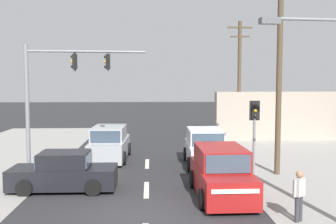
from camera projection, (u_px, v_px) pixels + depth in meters
The scene contains 13 objects.
ground_plane at pixel (146, 215), 12.91m from camera, with size 140.00×140.00×0.00m, color #28282B.
lane_dash_mid at pixel (146, 190), 15.90m from camera, with size 0.20×2.40×0.01m, color silver.
lane_dash_far at pixel (147, 164), 20.88m from camera, with size 0.20×2.40×0.01m, color silver.
utility_pole_midground_right at pixel (279, 62), 18.07m from camera, with size 1.80×0.26×10.06m.
utility_pole_background_right at pixel (239, 78), 28.68m from camera, with size 1.80×0.26×8.71m.
traffic_signal_mast at pixel (57, 87), 17.37m from camera, with size 5.28×0.62×6.00m.
pedestal_signal_right_kerb at pixel (254, 127), 16.74m from camera, with size 0.44×0.29×3.56m.
shopfront_wall_far at pixel (295, 116), 29.22m from camera, with size 12.00×1.00×3.60m, color #A39384.
suv_oncoming_mid at pixel (110, 144), 21.86m from camera, with size 2.20×4.60×1.90m.
suv_crossing_left at pixel (221, 174), 14.89m from camera, with size 2.11×4.56×1.90m.
sedan_receding_far at pixel (64, 173), 15.78m from camera, with size 4.25×1.92×1.56m.
suv_kerbside_parked at pixel (205, 149), 20.44m from camera, with size 2.14×4.58×1.90m.
pedestrian_at_kerb at pixel (299, 193), 12.16m from camera, with size 0.47×0.39×1.63m.
Camera 1 is at (0.14, -12.63, 4.39)m, focal length 42.00 mm.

